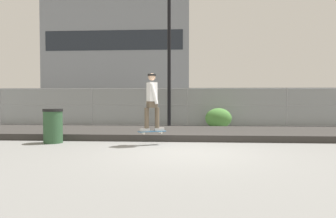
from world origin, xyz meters
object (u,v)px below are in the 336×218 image
object	(u,v)px
skater	(152,99)
parked_car_mid	(227,107)
parked_car_near	(111,107)
trash_bin	(53,126)
skateboard	(152,132)
street_lamp	(169,35)
shrub_left	(218,118)

from	to	relation	value
skater	parked_car_mid	bearing A→B (deg)	70.89
parked_car_near	trash_bin	bearing A→B (deg)	-86.62
parked_car_near	parked_car_mid	xyz separation A→B (m)	(6.84, 0.28, 0.00)
skateboard	skater	distance (m)	0.95
street_lamp	trash_bin	bearing A→B (deg)	-121.18
skateboard	parked_car_mid	world-z (taller)	parked_car_mid
skateboard	trash_bin	distance (m)	3.03
skateboard	parked_car_near	world-z (taller)	parked_car_near
skateboard	shrub_left	size ratio (longest dim) A/B	0.69
skater	trash_bin	bearing A→B (deg)	175.99
parked_car_near	trash_bin	xyz separation A→B (m)	(0.53, -8.99, -0.32)
skater	shrub_left	world-z (taller)	skater
skateboard	shrub_left	xyz separation A→B (m)	(2.39, 5.12, 0.07)
street_lamp	skater	bearing A→B (deg)	-91.62
skater	street_lamp	bearing A→B (deg)	88.38
skater	parked_car_near	distance (m)	9.88
skateboard	parked_car_mid	distance (m)	10.04
parked_car_mid	trash_bin	xyz separation A→B (m)	(-6.30, -9.27, -0.32)
shrub_left	trash_bin	distance (m)	7.31
skater	parked_car_near	world-z (taller)	skater
street_lamp	parked_car_near	world-z (taller)	street_lamp
parked_car_near	trash_bin	world-z (taller)	parked_car_near
trash_bin	street_lamp	bearing A→B (deg)	58.82
skateboard	trash_bin	size ratio (longest dim) A/B	0.79
shrub_left	street_lamp	bearing A→B (deg)	171.41
street_lamp	parked_car_near	bearing A→B (deg)	134.70
shrub_left	trash_bin	world-z (taller)	trash_bin
skater	parked_car_mid	distance (m)	10.04
skater	parked_car_mid	world-z (taller)	skater
trash_bin	skater	bearing A→B (deg)	-4.01
parked_car_mid	street_lamp	bearing A→B (deg)	-127.89
skater	trash_bin	distance (m)	3.14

